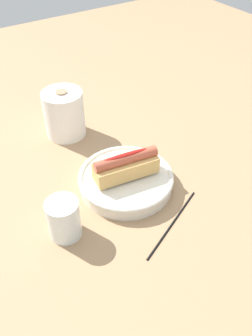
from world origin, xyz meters
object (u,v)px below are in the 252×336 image
at_px(serving_bowl, 126,180).
at_px(water_glass, 64,220).
at_px(chopstick_near, 173,223).
at_px(hotdog_front, 126,165).
at_px(paper_towel_roll, 64,114).

bearing_deg(serving_bowl, water_glass, -164.90).
distance_m(serving_bowl, chopstick_near, 0.16).
relative_size(water_glass, chopstick_near, 0.41).
distance_m(hotdog_front, paper_towel_roll, 0.27).
bearing_deg(water_glass, paper_towel_roll, 63.74).
bearing_deg(hotdog_front, water_glass, -164.90).
bearing_deg(paper_towel_roll, chopstick_near, -84.11).
distance_m(serving_bowl, hotdog_front, 0.04).
bearing_deg(paper_towel_roll, water_glass, -116.26).
bearing_deg(water_glass, chopstick_near, -27.08).
relative_size(hotdog_front, paper_towel_roll, 1.16).
bearing_deg(water_glass, serving_bowl, 15.10).
distance_m(hotdog_front, chopstick_near, 0.17).
xyz_separation_m(serving_bowl, paper_towel_roll, (-0.02, 0.27, 0.05)).
xyz_separation_m(serving_bowl, water_glass, (-0.18, -0.05, 0.02)).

